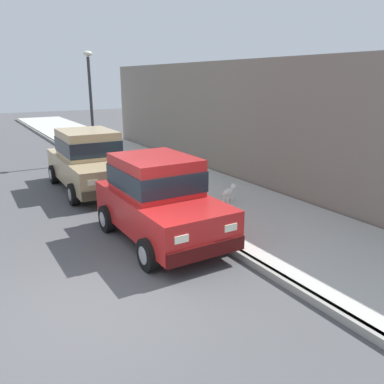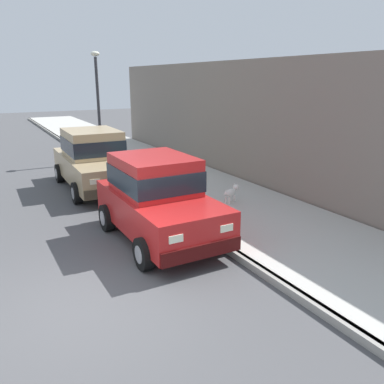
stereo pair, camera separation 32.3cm
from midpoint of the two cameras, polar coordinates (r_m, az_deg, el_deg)
ground_plane at (r=6.70m, az=-14.09°, el=-16.13°), size 80.00×80.00×0.00m
curb at (r=7.92m, az=9.13°, el=-9.91°), size 0.16×64.00×0.14m
sidewalk at (r=9.06m, az=18.25°, el=-7.11°), size 3.60×64.00×0.14m
car_red_hatchback at (r=8.75m, az=-3.97°, el=-0.79°), size 1.97×3.81×1.88m
car_tan_sedan at (r=13.23m, az=-13.37°, el=4.67°), size 2.10×4.63×1.92m
dog_white at (r=11.20m, az=6.58°, el=0.03°), size 0.71×0.38×0.49m
street_lamp at (r=17.22m, az=-12.95°, el=13.74°), size 0.36×0.36×4.42m
building_facade at (r=14.43m, az=6.90°, el=10.22°), size 0.50×20.00×4.11m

